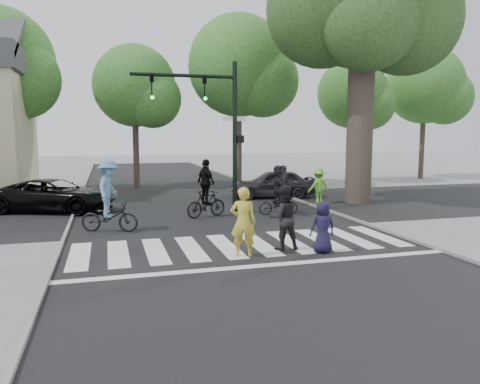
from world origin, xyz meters
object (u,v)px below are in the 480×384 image
(cyclist_mid, at_px, (206,194))
(car_grey, at_px, (273,184))
(cyclist_right, at_px, (278,193))
(pedestrian_adult, at_px, (283,218))
(eucalyptus, at_px, (363,1))
(cyclist_left, at_px, (109,201))
(pedestrian_child, at_px, (323,227))
(pedestrian_woman, at_px, (243,222))
(traffic_signal, at_px, (214,116))
(car_suv, at_px, (55,195))

(cyclist_mid, relative_size, car_grey, 0.54)
(cyclist_right, bearing_deg, pedestrian_adult, -109.23)
(eucalyptus, height_order, cyclist_left, eucalyptus)
(pedestrian_child, distance_m, cyclist_mid, 6.50)
(pedestrian_child, bearing_deg, pedestrian_woman, -3.87)
(cyclist_mid, bearing_deg, pedestrian_woman, -92.52)
(pedestrian_child, height_order, cyclist_right, cyclist_right)
(traffic_signal, xyz_separation_m, cyclist_mid, (-0.42, -0.42, -2.98))
(car_grey, bearing_deg, cyclist_left, -42.13)
(eucalyptus, bearing_deg, traffic_signal, -168.44)
(pedestrian_child, xyz_separation_m, cyclist_mid, (-1.91, 6.21, 0.21))
(cyclist_right, xyz_separation_m, car_suv, (-8.62, 3.27, -0.21))
(eucalyptus, height_order, cyclist_mid, eucalyptus)
(cyclist_mid, height_order, cyclist_right, cyclist_mid)
(pedestrian_woman, xyz_separation_m, car_suv, (-5.50, 8.96, -0.25))
(pedestrian_woman, xyz_separation_m, cyclist_right, (3.13, 5.69, -0.04))
(pedestrian_adult, bearing_deg, cyclist_left, -37.47)
(cyclist_mid, distance_m, car_suv, 6.49)
(cyclist_right, bearing_deg, eucalyptus, 24.69)
(pedestrian_child, distance_m, cyclist_right, 6.00)
(car_suv, bearing_deg, pedestrian_child, -119.06)
(traffic_signal, distance_m, cyclist_left, 5.42)
(cyclist_mid, height_order, car_suv, cyclist_mid)
(pedestrian_woman, relative_size, car_grey, 0.44)
(eucalyptus, height_order, pedestrian_child, eucalyptus)
(car_suv, bearing_deg, eucalyptus, -73.59)
(cyclist_left, relative_size, cyclist_mid, 1.06)
(cyclist_right, distance_m, car_grey, 5.02)
(traffic_signal, bearing_deg, pedestrian_child, -77.31)
(eucalyptus, bearing_deg, pedestrian_woman, -134.97)
(pedestrian_child, relative_size, car_grey, 0.34)
(cyclist_mid, bearing_deg, cyclist_left, -153.82)
(eucalyptus, relative_size, pedestrian_adult, 7.19)
(pedestrian_child, relative_size, pedestrian_adult, 0.79)
(traffic_signal, height_order, cyclist_left, traffic_signal)
(traffic_signal, xyz_separation_m, pedestrian_child, (1.49, -6.63, -3.19))
(eucalyptus, height_order, car_grey, eucalyptus)
(cyclist_mid, distance_m, cyclist_right, 2.88)
(pedestrian_adult, height_order, cyclist_right, cyclist_right)
(car_suv, bearing_deg, cyclist_right, -89.68)
(pedestrian_child, height_order, cyclist_mid, cyclist_mid)
(pedestrian_child, distance_m, car_grey, 10.99)
(cyclist_left, bearing_deg, traffic_signal, 28.57)
(cyclist_right, relative_size, car_suv, 0.41)
(pedestrian_adult, xyz_separation_m, cyclist_mid, (-1.02, 5.58, 0.02))
(pedestrian_woman, xyz_separation_m, cyclist_mid, (0.26, 5.98, -0.00))
(eucalyptus, xyz_separation_m, cyclist_right, (-4.74, -2.18, -8.20))
(traffic_signal, height_order, car_suv, traffic_signal)
(cyclist_mid, bearing_deg, eucalyptus, 13.95)
(car_suv, bearing_deg, pedestrian_adult, -120.54)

